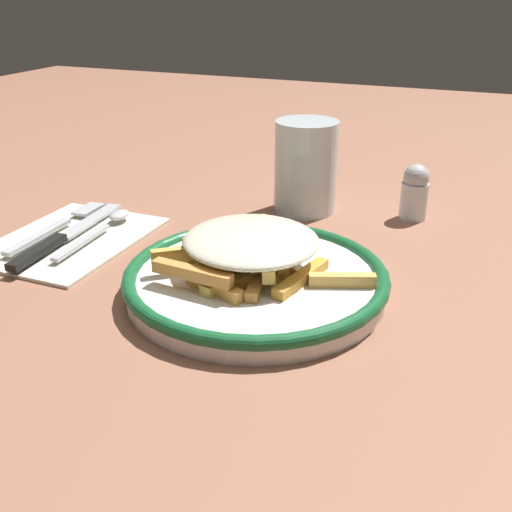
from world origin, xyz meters
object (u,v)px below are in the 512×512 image
(spoon, at_px, (105,225))
(salt_shaker, at_px, (415,192))
(fork, at_px, (57,226))
(napkin, at_px, (70,238))
(knife, at_px, (60,239))
(water_glass, at_px, (306,167))
(fries_heap, at_px, (249,248))
(plate, at_px, (256,280))

(spoon, xyz_separation_m, salt_shaker, (0.33, 0.20, 0.02))
(fork, bearing_deg, napkin, -23.24)
(napkin, bearing_deg, knife, -85.75)
(spoon, height_order, water_glass, water_glass)
(fork, relative_size, spoon, 1.16)
(fries_heap, bearing_deg, knife, 177.86)
(napkin, height_order, spoon, spoon)
(fork, height_order, salt_shaker, salt_shaker)
(salt_shaker, bearing_deg, knife, -144.99)
(plate, distance_m, napkin, 0.25)
(fork, relative_size, water_glass, 1.48)
(plate, relative_size, fork, 1.47)
(fries_heap, bearing_deg, napkin, 173.42)
(knife, xyz_separation_m, water_glass, (0.22, 0.23, 0.05))
(fries_heap, height_order, water_glass, water_glass)
(salt_shaker, bearing_deg, fries_heap, -114.52)
(napkin, relative_size, fork, 1.15)
(plate, distance_m, spoon, 0.24)
(plate, height_order, knife, plate)
(napkin, bearing_deg, fries_heap, -6.58)
(fork, relative_size, salt_shaker, 2.46)
(fries_heap, bearing_deg, salt_shaker, 65.48)
(salt_shaker, bearing_deg, plate, -112.02)
(plate, xyz_separation_m, knife, (-0.25, 0.02, -0.00))
(knife, height_order, spoon, spoon)
(fries_heap, bearing_deg, spoon, 163.80)
(fries_heap, height_order, salt_shaker, salt_shaker)
(knife, bearing_deg, plate, -3.60)
(fork, height_order, knife, knife)
(plate, distance_m, fries_heap, 0.03)
(napkin, relative_size, knife, 0.97)
(fries_heap, relative_size, napkin, 1.08)
(fork, xyz_separation_m, spoon, (0.05, 0.02, 0.00))
(fries_heap, relative_size, water_glass, 1.83)
(napkin, bearing_deg, water_glass, 43.34)
(water_glass, bearing_deg, spoon, -138.35)
(knife, relative_size, spoon, 1.38)
(napkin, xyz_separation_m, fork, (-0.03, 0.01, 0.01))
(spoon, relative_size, water_glass, 1.28)
(knife, bearing_deg, water_glass, 46.00)
(fork, bearing_deg, water_glass, 38.21)
(water_glass, bearing_deg, salt_shaker, 9.66)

